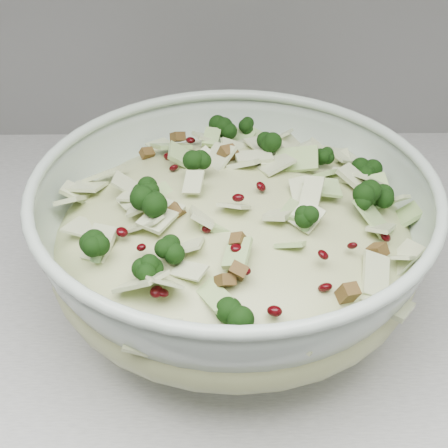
% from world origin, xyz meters
% --- Properties ---
extents(mixing_bowl, '(0.50, 0.50, 0.16)m').
position_xyz_m(mixing_bowl, '(0.28, 1.60, 0.98)').
color(mixing_bowl, '#B9CCBA').
rests_on(mixing_bowl, counter).
extents(salad, '(0.52, 0.52, 0.16)m').
position_xyz_m(salad, '(0.28, 1.60, 1.01)').
color(salad, '#C4CC8B').
rests_on(salad, mixing_bowl).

